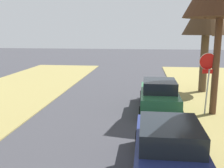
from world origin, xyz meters
name	(u,v)px	position (x,y,z in m)	size (l,w,h in m)	color
stop_sign_far	(208,70)	(4.55, 12.74, 2.17)	(0.81, 0.52, 2.95)	#9EA0A5
street_tree_right_far	(207,13)	(5.44, 17.77, 5.09)	(3.00, 3.00, 6.62)	brown
parked_sedan_navy	(168,150)	(2.33, 6.99, 0.72)	(1.94, 4.40, 1.57)	navy
parked_sedan_green	(159,96)	(2.38, 13.33, 0.72)	(1.94, 4.40, 1.57)	#28663D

